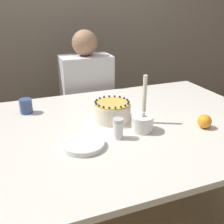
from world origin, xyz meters
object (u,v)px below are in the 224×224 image
Objects in this scene: cake at (112,111)px; person_man_blue_shirt at (87,112)px; sugar_shaker at (118,128)px; sugar_bowl at (142,123)px; candle at (144,104)px.

person_man_blue_shirt is (0.05, 0.72, -0.30)m from cake.
sugar_shaker is 0.09× the size of person_man_blue_shirt.
sugar_bowl is at bearing 93.28° from person_man_blue_shirt.
candle is (0.20, 0.12, 0.06)m from sugar_shaker.
sugar_shaker is (-0.15, -0.03, 0.01)m from sugar_bowl.
sugar_bowl is at bearing -120.71° from candle.
sugar_shaker is 0.24m from candle.
candle is (0.05, 0.09, 0.07)m from sugar_bowl.
person_man_blue_shirt reaches higher than sugar_bowl.
person_man_blue_shirt is (0.10, 0.93, -0.30)m from sugar_shaker.
sugar_bowl is at bearing 12.01° from sugar_shaker.
candle reaches higher than sugar_bowl.
person_man_blue_shirt reaches higher than cake.
sugar_bowl is 0.15m from sugar_shaker.
sugar_shaker is at bearing 84.14° from person_man_blue_shirt.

